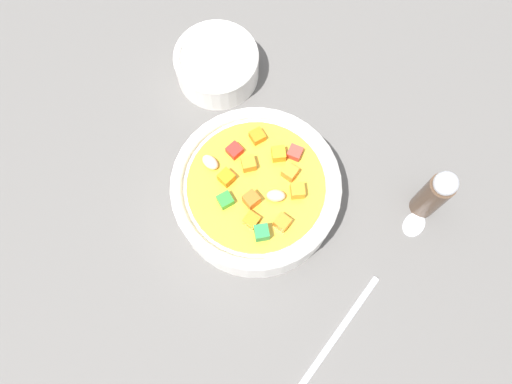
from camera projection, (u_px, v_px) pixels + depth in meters
ground_plane at (256, 203)px, 58.07cm from camera, size 140.00×140.00×2.00cm
soup_bowl_main at (256, 191)px, 54.20cm from camera, size 17.64×17.64×6.76cm
spoon at (376, 279)px, 53.93cm from camera, size 17.86×17.20×0.94cm
side_bowl_small at (217, 65)px, 60.06cm from camera, size 9.87×9.87×4.29cm
pepper_shaker at (435, 194)px, 52.63cm from camera, size 2.73×2.73×8.98cm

